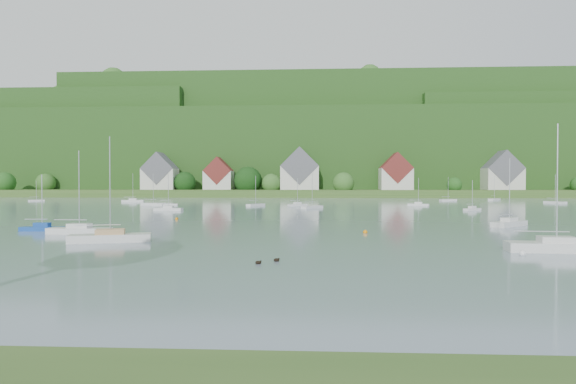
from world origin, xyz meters
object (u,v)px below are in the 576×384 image
Objects in this scene: near_sailboat_3 at (509,223)px; near_sailboat_2 at (110,237)px; near_sailboat_1 at (42,228)px; near_sailboat_4 at (557,246)px; near_sailboat_0 at (79,230)px.

near_sailboat_2 is at bearing 160.10° from near_sailboat_3.
near_sailboat_4 reaches higher than near_sailboat_1.
near_sailboat_2 is at bearing 178.36° from near_sailboat_4.
near_sailboat_3 is at bearing 5.91° from near_sailboat_1.
near_sailboat_4 is at bearing -19.29° from near_sailboat_1.
near_sailboat_0 reaches higher than near_sailboat_1.
near_sailboat_2 is at bearing -45.13° from near_sailboat_0.
near_sailboat_0 reaches higher than near_sailboat_3.
near_sailboat_1 is 54.71m from near_sailboat_4.
near_sailboat_4 is (39.85, -4.82, 0.01)m from near_sailboat_2.
near_sailboat_2 reaches higher than near_sailboat_1.
near_sailboat_3 is at bearing 6.92° from near_sailboat_2.
near_sailboat_1 is (-6.17, 3.28, -0.08)m from near_sailboat_0.
near_sailboat_4 reaches higher than near_sailboat_2.
near_sailboat_3 reaches higher than near_sailboat_1.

